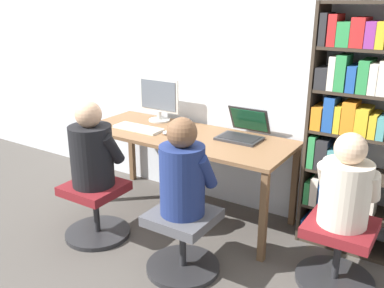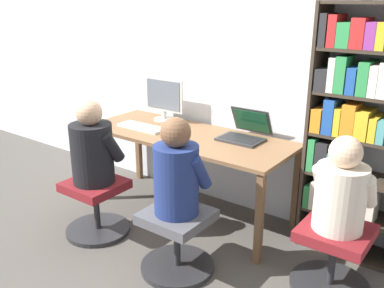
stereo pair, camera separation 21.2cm
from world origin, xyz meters
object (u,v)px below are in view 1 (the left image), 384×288
Objects in this scene: person_at_laptop at (183,173)px; office_chair_right at (183,240)px; desktop_monitor at (159,100)px; office_chair_side at (338,251)px; person_at_monitor at (92,150)px; laptop at (243,132)px; bookshelf at (351,138)px; office_chair_left at (96,208)px; keyboard at (138,128)px; person_near_shelf at (346,186)px.

office_chair_right is at bearing -90.00° from person_at_laptop.
desktop_monitor is 0.82× the size of office_chair_right.
office_chair_side is (1.84, -0.51, -0.70)m from desktop_monitor.
laptop is at bearing 46.57° from person_at_monitor.
person_at_monitor is 0.37× the size of bookshelf.
laptop is 0.68× the size of office_chair_left.
person_at_laptop is (0.84, -0.01, 0.50)m from office_chair_left.
keyboard is 0.79m from office_chair_left.
laptop is at bearing 90.39° from person_at_laptop.
person_at_monitor is (0.00, 0.00, 0.49)m from office_chair_left.
person_at_laptop is 1.26m from bookshelf.
person_at_monitor is (0.04, -0.60, -0.01)m from keyboard.
desktop_monitor is 1.17m from office_chair_left.
keyboard is 0.67× the size of person_at_laptop.
office_chair_side is at bearing 24.80° from office_chair_right.
person_at_laptop is (0.88, -0.61, -0.01)m from keyboard.
keyboard is at bearing -162.19° from laptop.
person_at_monitor is 1.90m from office_chair_side.
laptop is 0.53× the size of person_at_laptop.
person_at_laptop reaches higher than keyboard.
office_chair_side is (0.95, 0.43, -0.50)m from person_at_laptop.
office_chair_side is at bearing -77.67° from bookshelf.
person_at_monitor is 1.92m from bookshelf.
office_chair_left is 0.84m from office_chair_right.
keyboard reaches higher than office_chair_right.
person_at_monitor is 1.09× the size of person_near_shelf.
office_chair_right is 0.79× the size of person_at_monitor.
office_chair_side is at bearing -5.69° from keyboard.
person_at_monitor reaches higher than office_chair_side.
office_chair_right is 0.29× the size of bookshelf.
desktop_monitor is 0.82× the size of office_chair_left.
office_chair_right is at bearing -89.61° from laptop.
desktop_monitor reaches higher than person_at_monitor.
laptop is 1.22m from person_at_monitor.
office_chair_left is 0.98m from person_at_laptop.
person_near_shelf is at bearing -77.57° from bookshelf.
laptop reaches higher than office_chair_right.
person_near_shelf reaches higher than laptop.
person_at_laptop is at bearing -89.61° from laptop.
bookshelf is (1.68, 0.92, 0.64)m from office_chair_left.
office_chair_left is at bearing -86.76° from desktop_monitor.
desktop_monitor is 1.73m from bookshelf.
office_chair_side is 0.47m from person_near_shelf.
bookshelf is at bearing 102.43° from person_near_shelf.
office_chair_right is 1.41m from bookshelf.
desktop_monitor is 2.04m from office_chair_side.
bookshelf reaches higher than person_at_laptop.
person_near_shelf is (1.84, -0.50, -0.23)m from desktop_monitor.
person_at_laptop is (0.84, -0.01, 0.01)m from person_at_monitor.
office_chair_left is at bearing -133.28° from laptop.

